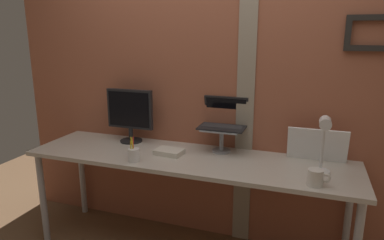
# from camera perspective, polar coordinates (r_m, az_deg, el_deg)

# --- Properties ---
(brick_wall_back) EXTENTS (3.48, 0.16, 2.48)m
(brick_wall_back) POSITION_cam_1_polar(r_m,az_deg,el_deg) (2.71, 3.97, 5.61)
(brick_wall_back) COLOR #9E563D
(brick_wall_back) RESTS_ON ground_plane
(desk) EXTENTS (2.38, 0.62, 0.77)m
(desk) POSITION_cam_1_polar(r_m,az_deg,el_deg) (2.54, -0.75, -7.56)
(desk) COLOR beige
(desk) RESTS_ON ground_plane
(monitor) EXTENTS (0.39, 0.18, 0.43)m
(monitor) POSITION_cam_1_polar(r_m,az_deg,el_deg) (2.84, -10.20, 1.32)
(monitor) COLOR black
(monitor) RESTS_ON desk
(laptop_stand) EXTENTS (0.28, 0.22, 0.18)m
(laptop_stand) POSITION_cam_1_polar(r_m,az_deg,el_deg) (2.59, 4.90, -2.63)
(laptop_stand) COLOR gray
(laptop_stand) RESTS_ON desk
(laptop) EXTENTS (0.34, 0.26, 0.22)m
(laptop) POSITION_cam_1_polar(r_m,az_deg,el_deg) (2.62, 5.31, 0.29)
(laptop) COLOR black
(laptop) RESTS_ON laptop_stand
(whiteboard_panel) EXTENTS (0.40, 0.07, 0.24)m
(whiteboard_panel) POSITION_cam_1_polar(r_m,az_deg,el_deg) (2.55, 19.93, -3.88)
(whiteboard_panel) COLOR white
(whiteboard_panel) RESTS_ON desk
(desk_lamp) EXTENTS (0.12, 0.20, 0.39)m
(desk_lamp) POSITION_cam_1_polar(r_m,az_deg,el_deg) (2.25, 20.86, -2.98)
(desk_lamp) COLOR white
(desk_lamp) RESTS_ON desk
(pen_cup) EXTENTS (0.08, 0.08, 0.18)m
(pen_cup) POSITION_cam_1_polar(r_m,az_deg,el_deg) (2.45, -9.59, -5.64)
(pen_cup) COLOR white
(pen_cup) RESTS_ON desk
(coffee_mug) EXTENTS (0.13, 0.09, 0.10)m
(coffee_mug) POSITION_cam_1_polar(r_m,az_deg,el_deg) (2.17, 19.72, -8.91)
(coffee_mug) COLOR silver
(coffee_mug) RESTS_ON desk
(paper_clutter_stack) EXTENTS (0.21, 0.16, 0.04)m
(paper_clutter_stack) POSITION_cam_1_polar(r_m,az_deg,el_deg) (2.56, -3.83, -5.28)
(paper_clutter_stack) COLOR silver
(paper_clutter_stack) RESTS_ON desk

